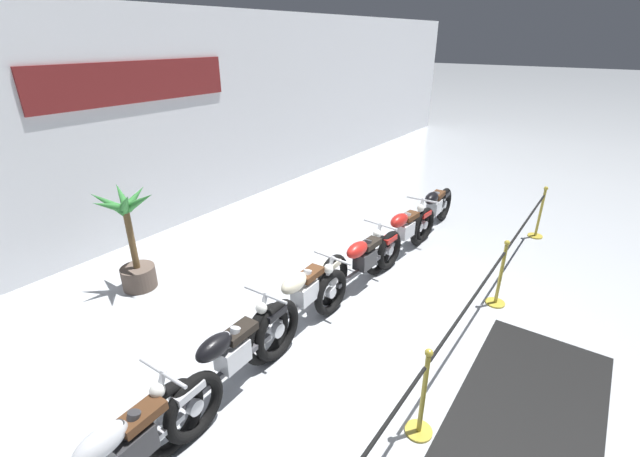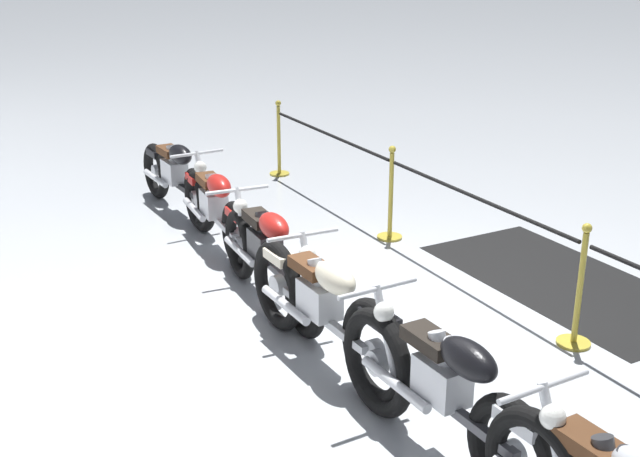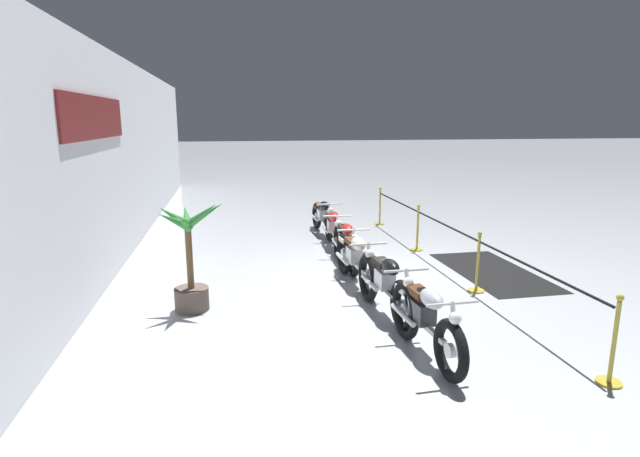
{
  "view_description": "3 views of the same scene",
  "coord_description": "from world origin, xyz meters",
  "views": [
    {
      "loc": [
        -4.46,
        -2.27,
        3.67
      ],
      "look_at": [
        0.41,
        1.2,
        0.97
      ],
      "focal_mm": 24.0,
      "sensor_mm": 36.0,
      "label": 1
    },
    {
      "loc": [
        -5.57,
        3.3,
        3.14
      ],
      "look_at": [
        -0.25,
        0.49,
        0.96
      ],
      "focal_mm": 45.0,
      "sensor_mm": 36.0,
      "label": 2
    },
    {
      "loc": [
        -8.9,
        2.81,
        2.9
      ],
      "look_at": [
        0.51,
        1.11,
        0.8
      ],
      "focal_mm": 28.0,
      "sensor_mm": 36.0,
      "label": 3
    }
  ],
  "objects": [
    {
      "name": "motorcycle_black_1",
      "position": [
        -2.12,
        0.59,
        0.49
      ],
      "size": [
        2.39,
        0.62,
        0.97
      ],
      "color": "black",
      "rests_on": "ground"
    },
    {
      "name": "motorcycle_red_4",
      "position": [
        2.02,
        0.54,
        0.46
      ],
      "size": [
        2.32,
        0.62,
        0.92
      ],
      "color": "black",
      "rests_on": "ground"
    },
    {
      "name": "ground_plane",
      "position": [
        0.0,
        0.0,
        0.0
      ],
      "size": [
        120.0,
        120.0,
        0.0
      ],
      "primitive_type": "plane",
      "color": "#B2B7BC"
    },
    {
      "name": "motorcycle_cream_2",
      "position": [
        -0.7,
        0.7,
        0.48
      ],
      "size": [
        2.28,
        0.62,
        0.97
      ],
      "color": "black",
      "rests_on": "ground"
    },
    {
      "name": "stanchion_mid_left",
      "position": [
        -1.35,
        -1.28,
        0.36
      ],
      "size": [
        0.28,
        0.28,
        1.05
      ],
      "color": "gold",
      "rests_on": "ground"
    },
    {
      "name": "stanchion_far_left",
      "position": [
        -1.41,
        -1.28,
        0.72
      ],
      "size": [
        8.89,
        0.28,
        1.05
      ],
      "color": "gold",
      "rests_on": "ground"
    },
    {
      "name": "floor_banner",
      "position": [
        -0.37,
        -2.14,
        0.0
      ],
      "size": [
        2.87,
        1.46,
        0.01
      ],
      "primitive_type": "cube",
      "rotation": [
        0.0,
        0.0,
        0.02
      ],
      "color": "black",
      "rests_on": "ground"
    },
    {
      "name": "motorcycle_red_3",
      "position": [
        0.64,
        0.56,
        0.45
      ],
      "size": [
        2.34,
        0.62,
        0.92
      ],
      "color": "black",
      "rests_on": "ground"
    },
    {
      "name": "stanchion_mid_right",
      "position": [
        1.45,
        -1.28,
        0.36
      ],
      "size": [
        0.28,
        0.28,
        1.05
      ],
      "color": "gold",
      "rests_on": "ground"
    },
    {
      "name": "motorcycle_black_5",
      "position": [
        3.37,
        0.52,
        0.46
      ],
      "size": [
        2.16,
        0.62,
        0.93
      ],
      "color": "black",
      "rests_on": "ground"
    },
    {
      "name": "stanchion_far_right",
      "position": [
        4.34,
        -1.28,
        0.36
      ],
      "size": [
        0.28,
        0.28,
        1.05
      ],
      "color": "gold",
      "rests_on": "ground"
    }
  ]
}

